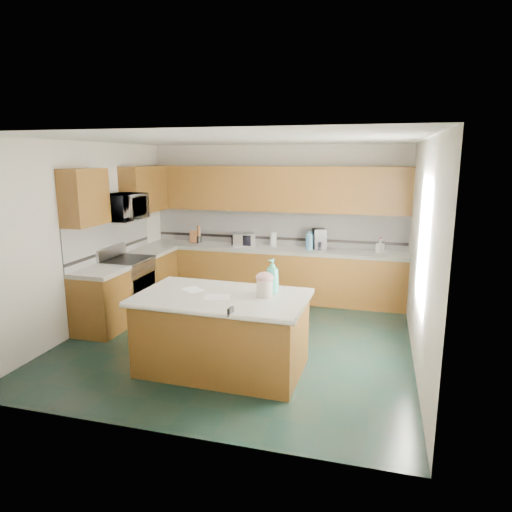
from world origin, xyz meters
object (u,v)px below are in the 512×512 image
(island_base, at_px, (222,335))
(knife_block, at_px, (194,237))
(treat_jar, at_px, (265,288))
(soap_bottle_island, at_px, (272,276))
(island_top, at_px, (222,297))
(toaster_oven, at_px, (243,239))
(coffee_maker, at_px, (319,239))

(island_base, distance_m, knife_block, 3.42)
(treat_jar, relative_size, soap_bottle_island, 0.47)
(island_base, distance_m, island_top, 0.46)
(island_top, distance_m, treat_jar, 0.51)
(island_base, height_order, toaster_oven, toaster_oven)
(knife_block, bearing_deg, soap_bottle_island, -59.78)
(treat_jar, relative_size, coffee_maker, 0.54)
(toaster_oven, bearing_deg, island_top, -101.56)
(island_top, distance_m, soap_bottle_island, 0.64)
(island_base, distance_m, coffee_maker, 3.16)
(island_base, xyz_separation_m, knife_block, (-1.60, 2.97, 0.60))
(island_base, xyz_separation_m, toaster_oven, (-0.64, 2.97, 0.60))
(knife_block, height_order, toaster_oven, knife_block)
(treat_jar, bearing_deg, island_base, -147.87)
(coffee_maker, bearing_deg, soap_bottle_island, -113.83)
(soap_bottle_island, bearing_deg, toaster_oven, 137.72)
(island_base, relative_size, knife_block, 8.24)
(island_top, bearing_deg, treat_jar, 10.14)
(island_top, xyz_separation_m, treat_jar, (0.49, 0.07, 0.13))
(island_base, bearing_deg, knife_block, 119.82)
(island_base, relative_size, island_top, 0.95)
(soap_bottle_island, height_order, toaster_oven, soap_bottle_island)
(toaster_oven, bearing_deg, knife_block, 156.32)
(treat_jar, distance_m, soap_bottle_island, 0.20)
(treat_jar, bearing_deg, soap_bottle_island, 95.39)
(soap_bottle_island, distance_m, knife_block, 3.47)
(knife_block, bearing_deg, toaster_oven, -7.89)
(toaster_oven, xyz_separation_m, coffee_maker, (1.36, 0.03, 0.06))
(knife_block, bearing_deg, coffee_maker, -7.15)
(island_base, bearing_deg, toaster_oven, 103.63)
(island_top, bearing_deg, coffee_maker, 77.90)
(knife_block, height_order, coffee_maker, coffee_maker)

